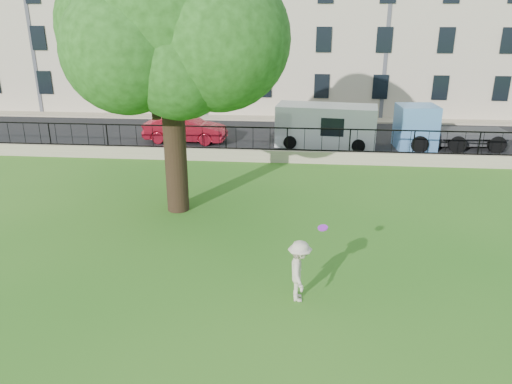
# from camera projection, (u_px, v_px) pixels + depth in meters

# --- Properties ---
(ground) EXTENTS (120.00, 120.00, 0.00)m
(ground) POSITION_uv_depth(u_px,v_px,m) (272.00, 291.00, 13.32)
(ground) COLOR #266818
(ground) RESTS_ON ground
(retaining_wall) EXTENTS (50.00, 0.40, 0.60)m
(retaining_wall) POSITION_uv_depth(u_px,v_px,m) (287.00, 156.00, 24.43)
(retaining_wall) COLOR gray
(retaining_wall) RESTS_ON ground
(iron_railing) EXTENTS (50.00, 0.05, 1.13)m
(iron_railing) POSITION_uv_depth(u_px,v_px,m) (287.00, 139.00, 24.13)
(iron_railing) COLOR black
(iron_railing) RESTS_ON retaining_wall
(street) EXTENTS (60.00, 9.00, 0.01)m
(street) POSITION_uv_depth(u_px,v_px,m) (289.00, 139.00, 28.92)
(street) COLOR black
(street) RESTS_ON ground
(sidewalk) EXTENTS (60.00, 1.40, 0.12)m
(sidewalk) POSITION_uv_depth(u_px,v_px,m) (292.00, 119.00, 33.76)
(sidewalk) COLOR gray
(sidewalk) RESTS_ON ground
(building_row) EXTENTS (56.40, 10.40, 13.80)m
(building_row) POSITION_uv_depth(u_px,v_px,m) (296.00, 11.00, 36.68)
(building_row) COLOR #C4B49B
(building_row) RESTS_ON ground
(tree) EXTENTS (8.18, 6.38, 10.20)m
(tree) POSITION_uv_depth(u_px,v_px,m) (164.00, 18.00, 16.47)
(tree) COLOR black
(tree) RESTS_ON ground
(man) EXTENTS (0.68, 1.10, 1.65)m
(man) POSITION_uv_depth(u_px,v_px,m) (299.00, 271.00, 12.69)
(man) COLOR beige
(man) RESTS_ON ground
(frisbee) EXTENTS (0.27, 0.28, 0.12)m
(frisbee) POSITION_uv_depth(u_px,v_px,m) (323.00, 228.00, 13.11)
(frisbee) COLOR purple
(red_sedan) EXTENTS (4.66, 1.86, 1.51)m
(red_sedan) POSITION_uv_depth(u_px,v_px,m) (185.00, 129.00, 27.95)
(red_sedan) COLOR #A81426
(red_sedan) RESTS_ON street
(white_van) EXTENTS (5.51, 2.68, 2.23)m
(white_van) POSITION_uv_depth(u_px,v_px,m) (326.00, 126.00, 27.09)
(white_van) COLOR silver
(white_van) RESTS_ON street
(blue_truck) EXTENTS (5.65, 2.37, 2.31)m
(blue_truck) POSITION_uv_depth(u_px,v_px,m) (449.00, 127.00, 26.58)
(blue_truck) COLOR #5890CF
(blue_truck) RESTS_ON street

